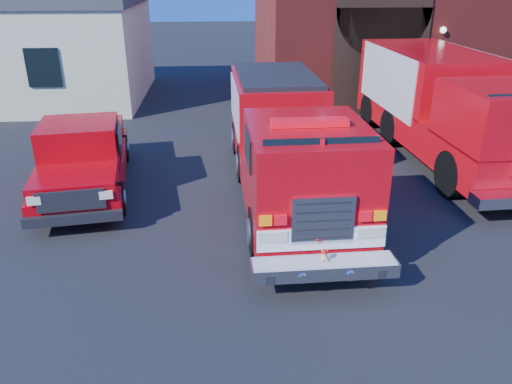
{
  "coord_description": "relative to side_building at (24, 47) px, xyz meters",
  "views": [
    {
      "loc": [
        -0.67,
        -9.98,
        5.2
      ],
      "look_at": [
        0.0,
        -1.2,
        1.3
      ],
      "focal_mm": 35.0,
      "sensor_mm": 36.0,
      "label": 1
    }
  ],
  "objects": [
    {
      "name": "side_building",
      "position": [
        0.0,
        0.0,
        0.0
      ],
      "size": [
        10.2,
        8.2,
        4.35
      ],
      "color": "beige",
      "rests_on": "ground"
    },
    {
      "name": "parking_stripe_near",
      "position": [
        15.5,
        -12.0,
        -2.2
      ],
      "size": [
        0.12,
        3.0,
        0.01
      ],
      "primitive_type": "cube",
      "color": "#E7B60C",
      "rests_on": "ground"
    },
    {
      "name": "parking_stripe_far",
      "position": [
        15.5,
        -6.0,
        -2.2
      ],
      "size": [
        0.12,
        3.0,
        0.01
      ],
      "primitive_type": "cube",
      "color": "#E7B60C",
      "rests_on": "ground"
    },
    {
      "name": "parking_stripe_mid",
      "position": [
        15.5,
        -9.0,
        -2.2
      ],
      "size": [
        0.12,
        3.0,
        0.01
      ],
      "primitive_type": "cube",
      "color": "#E7B60C",
      "rests_on": "ground"
    },
    {
      "name": "fire_engine",
      "position": [
        9.97,
        -11.39,
        -0.81
      ],
      "size": [
        2.6,
        8.76,
        2.68
      ],
      "color": "black",
      "rests_on": "ground"
    },
    {
      "name": "pickup_truck",
      "position": [
        4.84,
        -10.63,
        -1.34
      ],
      "size": [
        2.74,
        5.82,
        1.83
      ],
      "color": "black",
      "rests_on": "ground"
    },
    {
      "name": "ground",
      "position": [
        9.0,
        -13.0,
        -2.2
      ],
      "size": [
        100.0,
        100.0,
        0.0
      ],
      "primitive_type": "plane",
      "color": "black",
      "rests_on": "ground"
    },
    {
      "name": "secondary_truck",
      "position": [
        15.13,
        -8.74,
        -0.59
      ],
      "size": [
        3.17,
        9.21,
        2.96
      ],
      "color": "black",
      "rests_on": "ground"
    }
  ]
}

